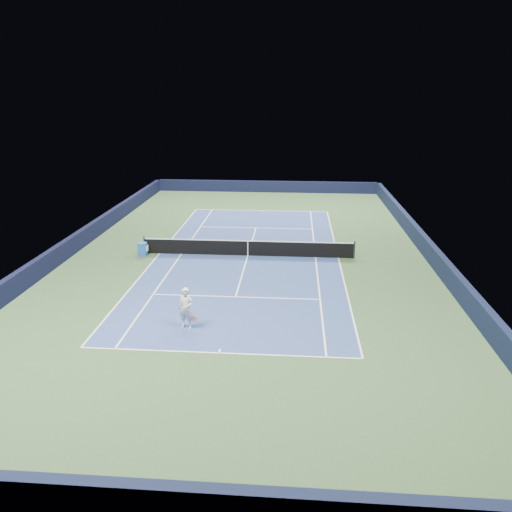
{
  "coord_description": "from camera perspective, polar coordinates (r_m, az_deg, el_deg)",
  "views": [
    {
      "loc": [
        2.75,
        -28.74,
        9.67
      ],
      "look_at": [
        0.74,
        -3.0,
        1.0
      ],
      "focal_mm": 35.0,
      "sensor_mm": 36.0,
      "label": 1
    }
  ],
  "objects": [
    {
      "name": "tennis_net",
      "position": [
        30.29,
        -0.95,
        0.95
      ],
      "size": [
        12.9,
        0.1,
        1.07
      ],
      "color": "black",
      "rests_on": "ground"
    },
    {
      "name": "center_service_line",
      "position": [
        30.45,
        -0.94,
        0.06
      ],
      "size": [
        0.08,
        12.8,
        0.0
      ],
      "primitive_type": "cube",
      "color": "white",
      "rests_on": "ground"
    },
    {
      "name": "wall_near",
      "position": [
        13.05,
        -10.08,
        -26.14
      ],
      "size": [
        22.0,
        0.35,
        1.1
      ],
      "primitive_type": "cube",
      "color": "black",
      "rests_on": "ground"
    },
    {
      "name": "ground",
      "position": [
        30.45,
        -0.94,
        0.04
      ],
      "size": [
        40.0,
        40.0,
        0.0
      ],
      "primitive_type": "plane",
      "color": "#2F4A28",
      "rests_on": "ground"
    },
    {
      "name": "sideline_singles_left",
      "position": [
        31.09,
        -8.51,
        0.25
      ],
      "size": [
        0.08,
        23.77,
        0.0
      ],
      "primitive_type": "cube",
      "color": "white",
      "rests_on": "ground"
    },
    {
      "name": "baseline_near",
      "position": [
        19.62,
        -4.25,
        -10.99
      ],
      "size": [
        10.97,
        0.08,
        0.0
      ],
      "primitive_type": "cube",
      "color": "white",
      "rests_on": "ground"
    },
    {
      "name": "sponsor_cube",
      "position": [
        31.13,
        -12.83,
        0.77
      ],
      "size": [
        0.56,
        0.45,
        0.81
      ],
      "color": "blue",
      "rests_on": "ground"
    },
    {
      "name": "sideline_singles_right",
      "position": [
        30.35,
        6.82,
        -0.13
      ],
      "size": [
        0.08,
        23.77,
        0.0
      ],
      "primitive_type": "cube",
      "color": "white",
      "rests_on": "ground"
    },
    {
      "name": "service_line_far",
      "position": [
        36.55,
        -0.0,
        3.24
      ],
      "size": [
        8.23,
        0.08,
        0.0
      ],
      "primitive_type": "cube",
      "color": "white",
      "rests_on": "ground"
    },
    {
      "name": "wall_right",
      "position": [
        31.21,
        19.25,
        0.5
      ],
      "size": [
        0.35,
        40.0,
        1.1
      ],
      "primitive_type": "cube",
      "color": "black",
      "rests_on": "ground"
    },
    {
      "name": "wall_far",
      "position": [
        49.49,
        1.23,
        7.94
      ],
      "size": [
        22.0,
        0.35,
        1.1
      ],
      "primitive_type": "cube",
      "color": "black",
      "rests_on": "ground"
    },
    {
      "name": "sideline_doubles_left",
      "position": [
        31.42,
        -10.95,
        0.31
      ],
      "size": [
        0.08,
        23.77,
        0.0
      ],
      "primitive_type": "cube",
      "color": "white",
      "rests_on": "ground"
    },
    {
      "name": "sideline_doubles_right",
      "position": [
        30.44,
        9.39,
        -0.2
      ],
      "size": [
        0.08,
        23.77,
        0.0
      ],
      "primitive_type": "cube",
      "color": "white",
      "rests_on": "ground"
    },
    {
      "name": "tennis_player",
      "position": [
        21.29,
        -7.98,
        -5.95
      ],
      "size": [
        0.85,
        1.32,
        2.59
      ],
      "color": "silver",
      "rests_on": "ground"
    },
    {
      "name": "center_mark_near",
      "position": [
        19.75,
        -4.19,
        -10.78
      ],
      "size": [
        0.08,
        0.3,
        0.0
      ],
      "primitive_type": "cube",
      "color": "white",
      "rests_on": "ground"
    },
    {
      "name": "center_mark_far",
      "position": [
        41.7,
        0.57,
        5.17
      ],
      "size": [
        0.08,
        0.3,
        0.0
      ],
      "primitive_type": "cube",
      "color": "white",
      "rests_on": "ground"
    },
    {
      "name": "service_line_near",
      "position": [
        24.5,
        -2.35,
        -4.68
      ],
      "size": [
        8.23,
        0.08,
        0.0
      ],
      "primitive_type": "cube",
      "color": "white",
      "rests_on": "ground"
    },
    {
      "name": "wall_left",
      "position": [
        33.07,
        -19.97,
        1.41
      ],
      "size": [
        0.35,
        40.0,
        1.1
      ],
      "primitive_type": "cube",
      "color": "black",
      "rests_on": "ground"
    },
    {
      "name": "baseline_far",
      "position": [
        41.85,
        0.59,
        5.22
      ],
      "size": [
        10.97,
        0.08,
        0.0
      ],
      "primitive_type": "cube",
      "color": "white",
      "rests_on": "ground"
    },
    {
      "name": "court_surface",
      "position": [
        30.45,
        -0.94,
        0.05
      ],
      "size": [
        10.97,
        23.77,
        0.01
      ],
      "primitive_type": "cube",
      "color": "navy",
      "rests_on": "ground"
    }
  ]
}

